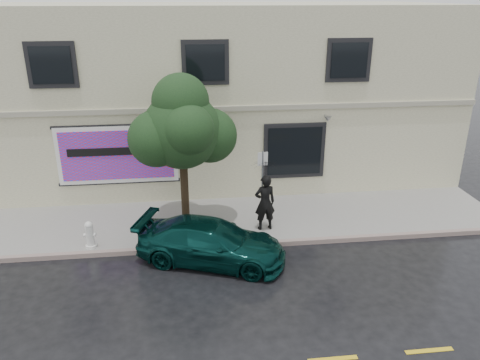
{
  "coord_description": "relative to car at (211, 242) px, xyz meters",
  "views": [
    {
      "loc": [
        -0.73,
        -11.16,
        7.35
      ],
      "look_at": [
        0.85,
        2.2,
        1.98
      ],
      "focal_mm": 35.0,
      "sensor_mm": 36.0,
      "label": 1
    }
  ],
  "objects": [
    {
      "name": "fire_hydrant",
      "position": [
        -3.62,
        0.98,
        -0.06
      ],
      "size": [
        0.35,
        0.33,
        0.86
      ],
      "rotation": [
        0.0,
        0.0,
        0.11
      ],
      "color": "silver",
      "rests_on": "sidewalk"
    },
    {
      "name": "pedestrian",
      "position": [
        1.84,
        1.57,
        0.46
      ],
      "size": [
        0.73,
        0.53,
        1.88
      ],
      "primitive_type": "imported",
      "rotation": [
        0.0,
        0.0,
        3.26
      ],
      "color": "black",
      "rests_on": "sidewalk"
    },
    {
      "name": "curb",
      "position": [
        0.16,
        0.68,
        -0.56
      ],
      "size": [
        20.0,
        0.18,
        0.16
      ],
      "primitive_type": "cube",
      "color": "gray",
      "rests_on": "ground"
    },
    {
      "name": "sign_pole",
      "position": [
        1.75,
        1.61,
        1.12
      ],
      "size": [
        0.33,
        0.07,
        2.68
      ],
      "rotation": [
        0.0,
        0.0,
        0.15
      ],
      "color": "gray",
      "rests_on": "sidewalk"
    },
    {
      "name": "building",
      "position": [
        0.16,
        8.18,
        2.87
      ],
      "size": [
        20.0,
        8.12,
        7.0
      ],
      "color": "beige",
      "rests_on": "ground"
    },
    {
      "name": "billboard",
      "position": [
        -3.04,
        4.1,
        1.42
      ],
      "size": [
        4.3,
        0.16,
        2.2
      ],
      "color": "white",
      "rests_on": "ground"
    },
    {
      "name": "street_tree",
      "position": [
        -0.72,
        2.08,
        2.8
      ],
      "size": [
        2.42,
        2.42,
        4.51
      ],
      "color": "#342717",
      "rests_on": "sidewalk"
    },
    {
      "name": "sidewalk",
      "position": [
        0.16,
        2.43,
        -0.56
      ],
      "size": [
        20.0,
        3.5,
        0.15
      ],
      "primitive_type": "cube",
      "color": "gray",
      "rests_on": "ground"
    },
    {
      "name": "umbrella",
      "position": [
        1.84,
        1.57,
        1.74
      ],
      "size": [
        1.21,
        1.21,
        0.69
      ],
      "primitive_type": "imported",
      "rotation": [
        0.0,
        0.0,
        -0.4
      ],
      "color": "black",
      "rests_on": "pedestrian"
    },
    {
      "name": "ground",
      "position": [
        0.16,
        -0.82,
        -0.63
      ],
      "size": [
        90.0,
        90.0,
        0.0
      ],
      "primitive_type": "plane",
      "color": "black",
      "rests_on": "ground"
    },
    {
      "name": "car",
      "position": [
        0.0,
        0.0,
        0.0
      ],
      "size": [
        4.72,
        3.26,
        1.26
      ],
      "primitive_type": "imported",
      "rotation": [
        0.0,
        0.0,
        1.23
      ],
      "color": "#072C29",
      "rests_on": "ground"
    }
  ]
}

